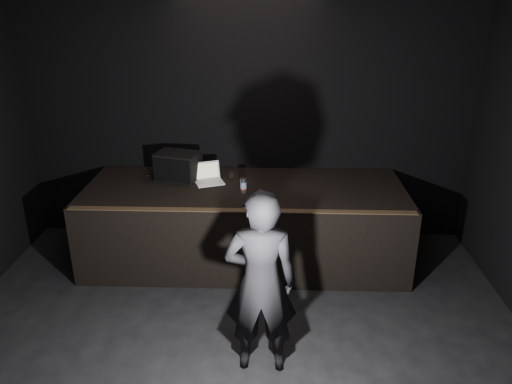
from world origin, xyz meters
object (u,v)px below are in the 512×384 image
(stage_riser, at_px, (245,224))
(beer_can, at_px, (243,185))
(stage_monitor, at_px, (178,166))
(laptop, at_px, (208,177))
(person, at_px, (261,283))

(stage_riser, bearing_deg, beer_can, -91.11)
(stage_monitor, height_order, laptop, stage_monitor)
(beer_can, bearing_deg, stage_monitor, 153.58)
(stage_monitor, bearing_deg, stage_riser, -1.69)
(person, bearing_deg, laptop, -72.41)
(beer_can, bearing_deg, laptop, 143.30)
(beer_can, height_order, person, person)
(laptop, height_order, beer_can, laptop)
(stage_riser, distance_m, person, 2.07)
(stage_monitor, relative_size, laptop, 1.41)
(stage_riser, distance_m, stage_monitor, 1.14)
(laptop, relative_size, beer_can, 2.36)
(stage_monitor, xyz_separation_m, beer_can, (0.88, -0.43, -0.09))
(stage_riser, relative_size, stage_monitor, 6.52)
(laptop, bearing_deg, person, -92.91)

